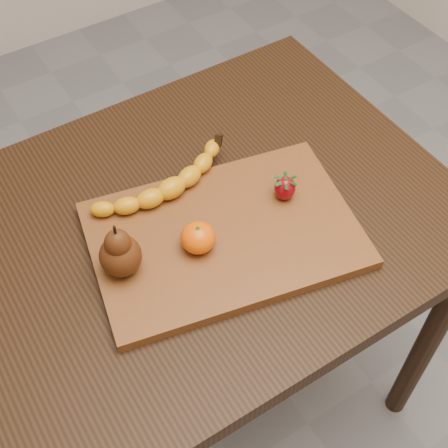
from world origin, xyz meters
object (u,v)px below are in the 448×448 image
table (182,257)px  pear (119,249)px  mandarin (198,238)px  cutting_board (224,235)px

table → pear: (-0.13, -0.04, 0.17)m
pear → table: bearing=19.1°
mandarin → table: bearing=88.1°
table → pear: size_ratio=9.37×
table → mandarin: mandarin is taller
cutting_board → mandarin: (-0.05, -0.00, 0.03)m
mandarin → cutting_board: bearing=5.1°
pear → mandarin: size_ratio=1.82×
pear → cutting_board: bearing=-7.5°
cutting_board → table: bearing=138.8°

